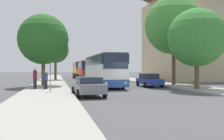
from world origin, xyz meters
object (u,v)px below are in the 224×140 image
bus_front (104,70)px  bus_stop_sign (50,74)px  parked_car_right_near (149,80)px  pedestrian_waiting_near (46,80)px  pedestrian_waiting_far (35,78)px  tree_right_mid (174,25)px  parked_car_left_curb (88,86)px  bus_middle (87,70)px  bus_rear (80,69)px  tree_left_far (43,39)px  tree_right_near (197,38)px  tree_left_near (55,50)px

bus_front → bus_stop_sign: 9.31m
parked_car_right_near → pedestrian_waiting_near: 11.21m
parked_car_right_near → pedestrian_waiting_near: (-10.80, -3.02, 0.21)m
pedestrian_waiting_far → tree_right_mid: 16.30m
parked_car_left_curb → pedestrian_waiting_far: (-4.05, 6.08, 0.38)m
bus_middle → parked_car_left_curb: 25.30m
bus_middle → bus_rear: 14.58m
bus_front → parked_car_right_near: bus_front is taller
bus_front → parked_car_right_near: 5.09m
pedestrian_waiting_near → bus_front: bearing=-1.2°
bus_rear → parked_car_right_near: 31.41m
tree_left_far → tree_right_near: size_ratio=1.07×
bus_middle → tree_right_mid: (7.97, -15.86, 5.18)m
parked_car_left_curb → tree_left_far: tree_left_far is taller
bus_stop_sign → tree_right_mid: size_ratio=0.22×
bus_stop_sign → tree_left_far: size_ratio=0.29×
bus_front → pedestrian_waiting_near: 7.44m
parked_car_left_curb → tree_left_far: size_ratio=0.58×
tree_right_near → pedestrian_waiting_near: bearing=168.4°
tree_left_far → tree_right_mid: tree_right_mid is taller
pedestrian_waiting_far → tree_left_far: bearing=-167.7°
bus_middle → bus_rear: size_ratio=1.01×
parked_car_right_near → bus_stop_sign: (-10.33, -6.19, 0.81)m
bus_front → tree_left_far: bearing=171.3°
bus_middle → tree_right_mid: bearing=-61.6°
tree_left_far → parked_car_right_near: bearing=-10.9°
parked_car_left_curb → tree_right_near: bearing=13.2°
bus_middle → tree_left_near: 6.34m
bus_middle → parked_car_right_near: bearing=-72.0°
bus_stop_sign → pedestrian_waiting_near: bearing=98.3°
tree_right_mid → tree_left_near: bearing=127.6°
bus_middle → tree_right_mid: 18.49m
parked_car_left_curb → pedestrian_waiting_far: 7.32m
bus_middle → pedestrian_waiting_near: size_ratio=6.77×
bus_front → tree_right_near: tree_right_near is taller
tree_left_near → tree_right_mid: size_ratio=0.72×
tree_left_far → tree_right_mid: bearing=-6.2°
bus_middle → pedestrian_waiting_near: (-5.99, -19.49, -0.75)m
bus_rear → bus_stop_sign: bus_rear is taller
bus_front → bus_rear: bus_rear is taller
bus_stop_sign → pedestrian_waiting_near: 3.26m
bus_stop_sign → tree_right_mid: (13.50, 6.79, 5.32)m
tree_left_near → tree_left_far: 15.57m
pedestrian_waiting_near → tree_right_near: bearing=-48.6°
tree_left_near → tree_left_far: (-1.25, -15.52, -0.02)m
bus_rear → tree_left_far: 29.80m
bus_middle → tree_right_near: 23.52m
parked_car_left_curb → tree_right_mid: size_ratio=0.44×
bus_middle → pedestrian_waiting_far: bus_middle is taller
bus_middle → parked_car_left_curb: bus_middle is taller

